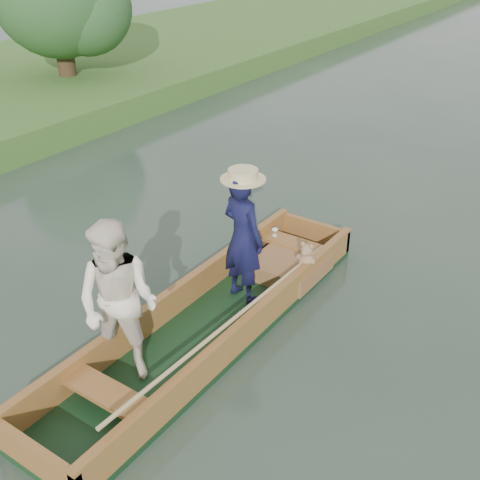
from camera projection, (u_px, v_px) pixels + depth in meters
The scene contains 2 objects.
ground at pixel (211, 332), 6.97m from camera, with size 120.00×120.00×0.00m, color #283D30.
punt at pixel (191, 293), 6.56m from camera, with size 1.34×5.00×1.82m.
Camera 1 is at (3.44, -4.40, 4.32)m, focal length 45.00 mm.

